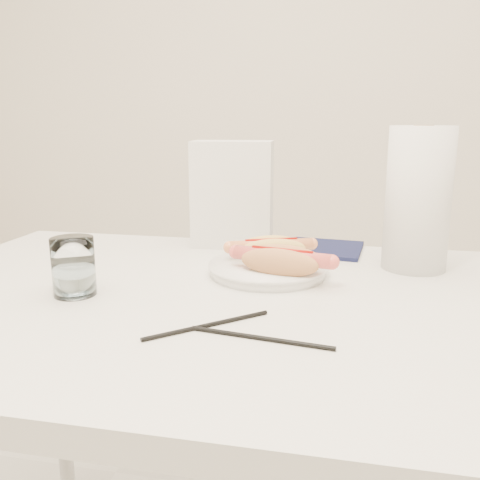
% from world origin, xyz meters
% --- Properties ---
extents(table, '(1.20, 0.80, 0.75)m').
position_xyz_m(table, '(0.00, 0.00, 0.69)').
color(table, silver).
rests_on(table, ground).
extents(plate, '(0.27, 0.27, 0.02)m').
position_xyz_m(plate, '(0.06, 0.13, 0.76)').
color(plate, white).
rests_on(plate, table).
extents(hotdog_left, '(0.16, 0.11, 0.05)m').
position_xyz_m(hotdog_left, '(0.06, 0.17, 0.79)').
color(hotdog_left, '#F0C460').
rests_on(hotdog_left, plate).
extents(hotdog_right, '(0.18, 0.10, 0.05)m').
position_xyz_m(hotdog_right, '(0.09, 0.08, 0.79)').
color(hotdog_right, tan).
rests_on(hotdog_right, plate).
extents(water_glass, '(0.07, 0.07, 0.10)m').
position_xyz_m(water_glass, '(-0.24, -0.05, 0.80)').
color(water_glass, silver).
rests_on(water_glass, table).
extents(chopstick_near, '(0.15, 0.14, 0.01)m').
position_xyz_m(chopstick_near, '(0.01, -0.14, 0.75)').
color(chopstick_near, black).
rests_on(chopstick_near, table).
extents(chopstick_far, '(0.20, 0.03, 0.01)m').
position_xyz_m(chopstick_far, '(0.10, -0.17, 0.75)').
color(chopstick_far, black).
rests_on(chopstick_far, table).
extents(napkin_box, '(0.19, 0.11, 0.24)m').
position_xyz_m(napkin_box, '(-0.06, 0.35, 0.87)').
color(napkin_box, silver).
rests_on(napkin_box, table).
extents(navy_napkin, '(0.18, 0.18, 0.01)m').
position_xyz_m(navy_napkin, '(0.16, 0.34, 0.75)').
color(navy_napkin, '#101535').
rests_on(navy_napkin, table).
extents(paper_towel_roll, '(0.16, 0.16, 0.28)m').
position_xyz_m(paper_towel_roll, '(0.33, 0.23, 0.89)').
color(paper_towel_roll, silver).
rests_on(paper_towel_roll, table).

